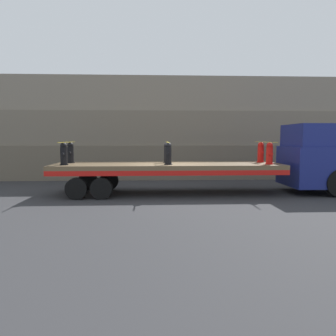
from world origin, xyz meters
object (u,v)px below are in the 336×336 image
(fire_hydrant_black_near_0, at_px, (64,154))
(fire_hydrant_red_near_2, at_px, (269,154))
(truck_cab, at_px, (316,159))
(fire_hydrant_red_far_2, at_px, (261,152))
(flatbed_trailer, at_px, (156,169))
(fire_hydrant_black_far_1, at_px, (167,153))
(fire_hydrant_black_far_0, at_px, (71,153))
(fire_hydrant_black_near_1, at_px, (168,154))

(fire_hydrant_black_near_0, height_order, fire_hydrant_red_near_2, same)
(truck_cab, xyz_separation_m, fire_hydrant_red_far_2, (-2.31, 0.56, 0.26))
(flatbed_trailer, relative_size, fire_hydrant_red_far_2, 10.59)
(fire_hydrant_black_near_0, bearing_deg, fire_hydrant_black_far_1, 14.70)
(fire_hydrant_black_far_0, bearing_deg, flatbed_trailer, -8.42)
(fire_hydrant_black_near_0, xyz_separation_m, fire_hydrant_black_far_0, (0.00, 1.12, 0.00))
(fire_hydrant_black_far_0, relative_size, fire_hydrant_red_near_2, 1.00)
(fire_hydrant_black_near_0, relative_size, fire_hydrant_red_far_2, 1.00)
(fire_hydrant_black_far_0, distance_m, fire_hydrant_black_far_1, 4.26)
(flatbed_trailer, bearing_deg, fire_hydrant_black_far_1, 49.06)
(fire_hydrant_black_near_0, distance_m, fire_hydrant_black_near_1, 4.26)
(fire_hydrant_red_near_2, distance_m, fire_hydrant_red_far_2, 1.12)
(fire_hydrant_red_near_2, xyz_separation_m, fire_hydrant_red_far_2, (0.00, 1.12, 0.00))
(fire_hydrant_black_near_0, height_order, fire_hydrant_black_near_1, same)
(fire_hydrant_red_near_2, height_order, fire_hydrant_red_far_2, same)
(flatbed_trailer, distance_m, fire_hydrant_black_far_0, 3.88)
(fire_hydrant_black_far_0, distance_m, fire_hydrant_black_near_1, 4.41)
(fire_hydrant_black_near_1, height_order, fire_hydrant_red_near_2, same)
(fire_hydrant_black_near_0, xyz_separation_m, fire_hydrant_red_near_2, (8.53, 0.00, 0.00))
(fire_hydrant_red_near_2, bearing_deg, truck_cab, 13.63)
(truck_cab, distance_m, fire_hydrant_black_near_0, 10.85)
(truck_cab, xyz_separation_m, fire_hydrant_black_far_1, (-6.57, 0.56, 0.26))
(flatbed_trailer, height_order, fire_hydrant_black_far_0, fire_hydrant_black_far_0)
(fire_hydrant_black_near_0, height_order, fire_hydrant_black_far_0, same)
(flatbed_trailer, bearing_deg, fire_hydrant_black_far_0, 171.58)
(fire_hydrant_black_near_0, distance_m, fire_hydrant_red_near_2, 8.53)
(fire_hydrant_black_near_1, bearing_deg, fire_hydrant_red_far_2, 14.70)
(fire_hydrant_black_far_1, xyz_separation_m, fire_hydrant_red_near_2, (4.26, -1.12, 0.00))
(truck_cab, relative_size, fire_hydrant_black_far_1, 3.28)
(fire_hydrant_black_far_1, bearing_deg, fire_hydrant_red_near_2, -14.70)
(flatbed_trailer, xyz_separation_m, fire_hydrant_red_far_2, (4.75, 0.56, 0.67))
(fire_hydrant_red_near_2, bearing_deg, fire_hydrant_black_far_1, 165.30)
(truck_cab, xyz_separation_m, fire_hydrant_black_near_0, (-10.84, -0.56, 0.26))
(fire_hydrant_black_far_0, relative_size, fire_hydrant_black_near_1, 1.00)
(truck_cab, relative_size, fire_hydrant_black_near_1, 3.28)
(flatbed_trailer, relative_size, fire_hydrant_red_near_2, 10.59)
(fire_hydrant_black_far_0, xyz_separation_m, fire_hydrant_black_near_1, (4.26, -1.12, 0.00))
(fire_hydrant_red_far_2, bearing_deg, fire_hydrant_black_far_1, 180.00)
(fire_hydrant_black_near_0, relative_size, fire_hydrant_red_near_2, 1.00)
(flatbed_trailer, distance_m, fire_hydrant_black_near_1, 1.00)
(truck_cab, distance_m, fire_hydrant_red_near_2, 2.39)
(flatbed_trailer, relative_size, fire_hydrant_black_near_0, 10.59)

